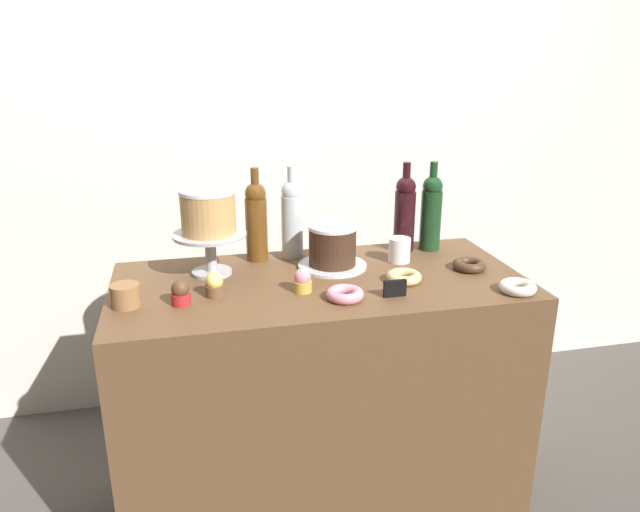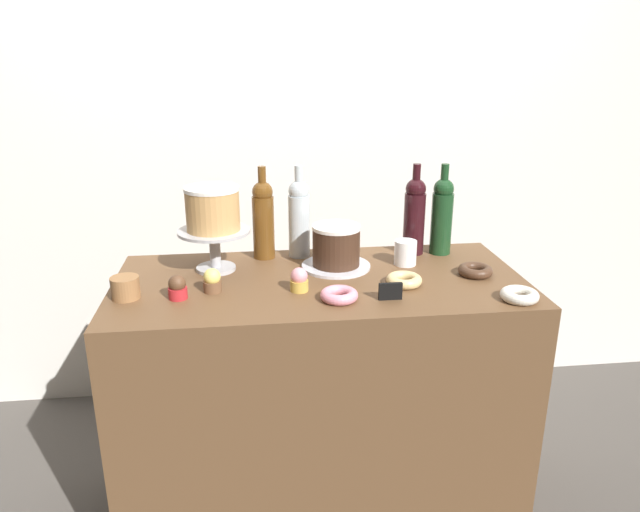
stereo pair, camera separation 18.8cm
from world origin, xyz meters
name	(u,v)px [view 2 (the right image)]	position (x,y,z in m)	size (l,w,h in m)	color
ground_plane	(320,505)	(0.00, 0.00, 0.00)	(12.00, 12.00, 0.00)	#4C4742
back_wall	(296,121)	(0.00, 0.89, 1.30)	(6.00, 0.05, 2.60)	silver
display_counter	(320,400)	(0.00, 0.00, 0.45)	(1.31, 0.62, 0.90)	brown
cake_stand_pedestal	(215,243)	(-0.34, 0.13, 0.99)	(0.24, 0.24, 0.14)	#B2B2B7
white_layer_cake	(213,209)	(-0.34, 0.13, 1.11)	(0.18, 0.18, 0.14)	tan
silver_serving_platter	(336,266)	(0.07, 0.11, 0.90)	(0.23, 0.23, 0.01)	silver
chocolate_round_cake	(336,245)	(0.07, 0.11, 0.98)	(0.16, 0.16, 0.14)	#3D2619
wine_bottle_amber	(263,218)	(-0.17, 0.24, 1.04)	(0.08, 0.08, 0.33)	#5B3814
wine_bottle_dark_red	(414,214)	(0.37, 0.23, 1.04)	(0.08, 0.08, 0.33)	black
wine_bottle_clear	(299,217)	(-0.04, 0.24, 1.04)	(0.08, 0.08, 0.33)	#B2BCC1
wine_bottle_green	(442,214)	(0.46, 0.21, 1.04)	(0.08, 0.08, 0.33)	#193D1E
cupcake_strawberry	(299,280)	(-0.07, -0.09, 0.93)	(0.06, 0.06, 0.07)	gold
cupcake_lemon	(212,281)	(-0.34, -0.06, 0.93)	(0.06, 0.06, 0.07)	brown
cupcake_chocolate	(177,287)	(-0.44, -0.10, 0.93)	(0.06, 0.06, 0.07)	red
donut_glazed	(404,280)	(0.26, -0.08, 0.91)	(0.11, 0.11, 0.03)	#E0C17F
donut_sugar	(520,295)	(0.56, -0.24, 0.91)	(0.11, 0.11, 0.03)	silver
donut_pink	(339,295)	(0.04, -0.17, 0.91)	(0.11, 0.11, 0.03)	pink
donut_chocolate	(475,270)	(0.51, -0.02, 0.91)	(0.11, 0.11, 0.03)	#472D1E
cookie_stack	(125,288)	(-0.59, -0.08, 0.93)	(0.08, 0.08, 0.07)	olive
price_sign_chalkboard	(390,291)	(0.19, -0.19, 0.92)	(0.07, 0.01, 0.05)	black
coffee_cup_ceramic	(405,253)	(0.31, 0.11, 0.94)	(0.08, 0.08, 0.08)	white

